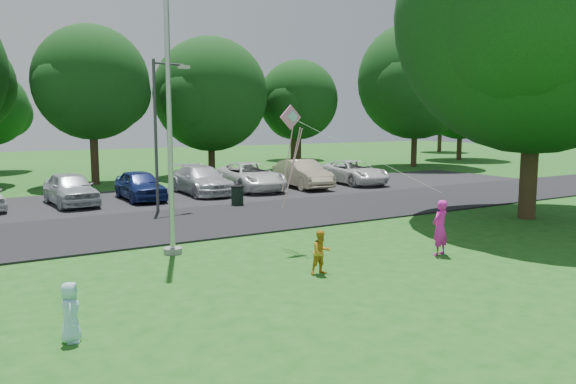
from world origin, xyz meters
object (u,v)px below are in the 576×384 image
street_lamp (161,122)px  woman (440,228)px  child_blue (70,312)px  kite (293,133)px  big_tree (538,20)px  flagpole (169,99)px  trash_can (237,196)px  child_yellow (321,252)px

street_lamp → woman: size_ratio=3.93×
child_blue → kite: (6.68, 3.87, 2.76)m
big_tree → kite: bearing=177.1°
flagpole → kite: 3.46m
flagpole → kite: flagpole is taller
kite → child_blue: bearing=-152.4°
trash_can → child_blue: (-8.75, -11.64, 0.08)m
street_lamp → child_yellow: street_lamp is taller
child_blue → flagpole: bearing=-22.6°
child_blue → kite: bearing=-47.2°
big_tree → child_blue: bearing=-168.4°
woman → child_yellow: bearing=-13.2°
flagpole → trash_can: 9.24m
child_blue → kite: kite is taller
big_tree → child_yellow: size_ratio=11.69×
kite → trash_can: bearing=72.6°
woman → child_blue: (-9.63, -1.11, -0.24)m
trash_can → street_lamp: bearing=178.4°
trash_can → child_yellow: (-2.92, -10.42, 0.10)m
child_yellow → kite: 3.90m
flagpole → kite: size_ratio=3.00×
trash_can → kite: bearing=-104.9°
child_yellow → child_blue: (-5.84, -1.22, -0.02)m
flagpole → big_tree: bearing=-7.1°
flagpole → child_yellow: size_ratio=9.44×
flagpole → big_tree: 13.40m
big_tree → kite: big_tree is taller
flagpole → child_yellow: (2.30, -3.77, -3.64)m
street_lamp → big_tree: (10.95, -8.35, 3.56)m
street_lamp → woman: (4.07, -10.61, -2.79)m
street_lamp → big_tree: 14.22m
big_tree → woman: size_ratio=8.27×
flagpole → woman: size_ratio=6.67×
street_lamp → big_tree: big_tree is taller
big_tree → child_blue: big_tree is taller
big_tree → woman: big_tree is taller
street_lamp → trash_can: street_lamp is taller
trash_can → child_blue: child_blue is taller
woman → child_blue: bearing=-5.0°
child_yellow → kite: size_ratio=0.32×
child_yellow → flagpole: bearing=123.1°
street_lamp → woman: bearing=-83.1°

